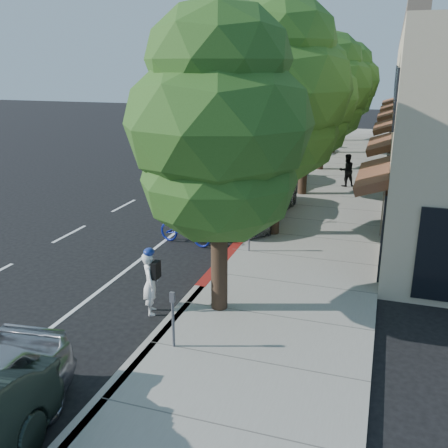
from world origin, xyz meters
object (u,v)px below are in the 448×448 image
at_px(street_tree_2, 306,100).
at_px(cyclist, 150,283).
at_px(street_tree_0, 219,129).
at_px(dark_sedan, 274,172).
at_px(bicycle, 185,229).
at_px(silver_suv, 248,199).
at_px(street_tree_3, 324,89).
at_px(dark_suv_far, 292,137).
at_px(street_tree_5, 345,82).
at_px(street_tree_1, 278,93).
at_px(street_tree_4, 336,85).
at_px(white_pickup, 283,142).
at_px(pedestrian, 347,170).

height_order(street_tree_2, cyclist, street_tree_2).
distance_m(street_tree_0, dark_sedan, 14.32).
distance_m(bicycle, silver_suv, 3.62).
bearing_deg(street_tree_0, street_tree_3, 90.00).
relative_size(silver_suv, dark_suv_far, 1.31).
relative_size(street_tree_0, street_tree_3, 0.94).
bearing_deg(street_tree_5, dark_sedan, -96.06).
height_order(dark_sedan, dark_suv_far, dark_suv_far).
distance_m(street_tree_1, street_tree_4, 18.00).
bearing_deg(dark_suv_far, street_tree_0, -77.44).
bearing_deg(white_pickup, dark_sedan, -79.06).
height_order(street_tree_4, silver_suv, street_tree_4).
relative_size(dark_sedan, pedestrian, 2.71).
bearing_deg(cyclist, bicycle, -14.16).
bearing_deg(silver_suv, street_tree_2, 72.93).
xyz_separation_m(bicycle, dark_sedan, (0.97, 9.35, 0.18)).
xyz_separation_m(street_tree_2, bicycle, (-2.70, -7.66, -3.83)).
height_order(street_tree_0, cyclist, street_tree_0).
distance_m(dark_sedan, pedestrian, 3.56).
xyz_separation_m(white_pickup, pedestrian, (4.90, -8.44, 0.04)).
relative_size(street_tree_5, silver_suv, 1.24).
relative_size(dark_sedan, dark_suv_far, 0.91).
height_order(silver_suv, white_pickup, white_pickup).
distance_m(street_tree_4, bicycle, 20.24).
relative_size(street_tree_0, street_tree_5, 0.95).
relative_size(street_tree_2, street_tree_4, 0.98).
xyz_separation_m(street_tree_1, street_tree_4, (0.00, 18.00, -0.42)).
height_order(bicycle, pedestrian, pedestrian).
bearing_deg(street_tree_1, street_tree_0, -90.00).
distance_m(street_tree_2, pedestrian, 4.41).
bearing_deg(street_tree_1, pedestrian, 77.53).
height_order(white_pickup, dark_suv_far, white_pickup).
bearing_deg(dark_sedan, white_pickup, 100.95).
xyz_separation_m(street_tree_3, street_tree_5, (0.00, 12.00, -0.03)).
bearing_deg(street_tree_3, dark_suv_far, 111.55).
xyz_separation_m(street_tree_1, bicycle, (-2.70, -1.66, -4.45)).
distance_m(street_tree_1, cyclist, 7.90).
relative_size(dark_sedan, white_pickup, 0.69).
bearing_deg(street_tree_5, bicycle, -96.01).
xyz_separation_m(cyclist, bicycle, (-1.10, 4.86, -0.26)).
xyz_separation_m(street_tree_0, street_tree_1, (0.00, 6.00, 0.46)).
xyz_separation_m(street_tree_2, cyclist, (-1.60, -12.51, -3.57)).
xyz_separation_m(street_tree_1, silver_suv, (-1.40, 1.70, -4.12)).
xyz_separation_m(silver_suv, white_pickup, (-1.70, 14.85, 0.05)).
relative_size(street_tree_1, silver_suv, 1.31).
relative_size(white_pickup, dark_suv_far, 1.32).
height_order(silver_suv, dark_suv_far, silver_suv).
xyz_separation_m(street_tree_4, pedestrian, (1.80, -9.88, -3.61)).
distance_m(street_tree_4, dark_suv_far, 5.16).
height_order(street_tree_1, bicycle, street_tree_1).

